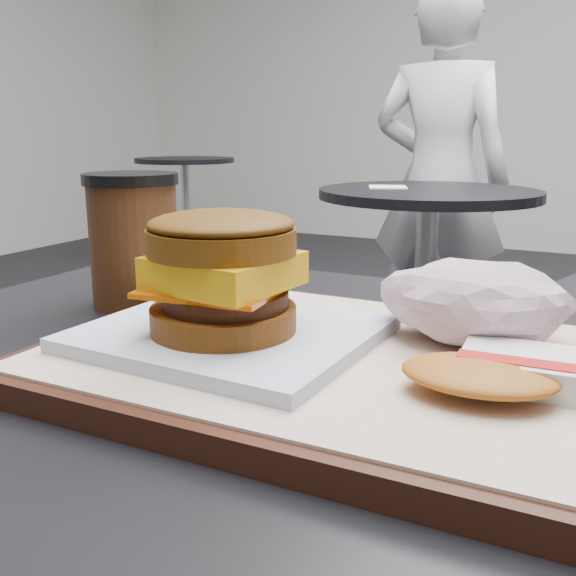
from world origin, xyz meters
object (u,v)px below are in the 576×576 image
Objects in this scene: crumpled_wrapper at (474,301)px; serving_tray at (330,362)px; hash_brown at (514,373)px; neighbor_table at (426,251)px; breakfast_sandwich at (226,288)px; patron at (439,181)px; coffee_cup at (134,238)px.

serving_tray is at bearing -143.39° from crumpled_wrapper.
serving_tray is 0.12m from hash_brown.
neighbor_table is (-0.36, 1.65, -0.23)m from serving_tray.
crumpled_wrapper is 0.17× the size of neighbor_table.
breakfast_sandwich reaches higher than hash_brown.
neighbor_table is 0.51× the size of patron.
patron is at bearing 100.12° from neighbor_table.
serving_tray is at bearing 170.95° from hash_brown.
hash_brown is at bearing 106.34° from patron.
crumpled_wrapper is 0.09× the size of patron.
crumpled_wrapper is (0.08, 0.06, 0.04)m from serving_tray.
breakfast_sandwich is 0.17m from crumpled_wrapper.
hash_brown is (0.19, 0.00, -0.03)m from breakfast_sandwich.
coffee_cup is 2.09m from patron.
hash_brown is at bearing -9.05° from serving_tray.
hash_brown is (0.12, -0.02, 0.02)m from serving_tray.
crumpled_wrapper is at bearing 28.46° from breakfast_sandwich.
hash_brown is 0.16× the size of neighbor_table.
breakfast_sandwich is at bearing -80.21° from neighbor_table.
coffee_cup is 0.08× the size of patron.
serving_tray is 2.21m from patron.
patron reaches higher than neighbor_table.
hash_brown is at bearing -16.70° from coffee_cup.
neighbor_table is at bearing 105.45° from crumpled_wrapper.
coffee_cup reaches higher than crumpled_wrapper.
crumpled_wrapper is 1.02× the size of coffee_cup.
neighbor_table is at bearing 102.21° from serving_tray.
serving_tray is 0.51× the size of neighbor_table.
coffee_cup is at bearing 175.10° from crumpled_wrapper.
breakfast_sandwich is 0.13× the size of patron.
hash_brown is 2.25m from patron.
neighbor_table is (-0.44, 1.59, -0.27)m from crumpled_wrapper.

